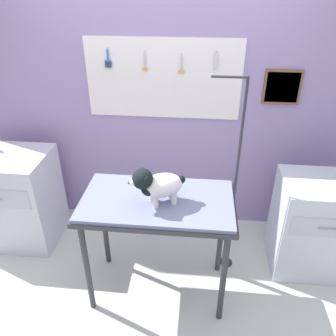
{
  "coord_description": "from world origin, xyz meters",
  "views": [
    {
      "loc": [
        0.31,
        -1.62,
        2.28
      ],
      "look_at": [
        0.11,
        0.4,
        1.09
      ],
      "focal_mm": 36.23,
      "sensor_mm": 36.0,
      "label": 1
    }
  ],
  "objects_px": {
    "dog": "(157,184)",
    "counter_left": "(11,198)",
    "grooming_arm": "(233,190)",
    "grooming_table": "(157,209)",
    "cabinet_right": "(316,225)"
  },
  "relations": [
    {
      "from": "grooming_arm",
      "to": "cabinet_right",
      "type": "height_order",
      "value": "grooming_arm"
    },
    {
      "from": "grooming_arm",
      "to": "counter_left",
      "type": "bearing_deg",
      "value": 175.1
    },
    {
      "from": "counter_left",
      "to": "cabinet_right",
      "type": "bearing_deg",
      "value": -1.92
    },
    {
      "from": "grooming_table",
      "to": "cabinet_right",
      "type": "height_order",
      "value": "grooming_table"
    },
    {
      "from": "grooming_arm",
      "to": "counter_left",
      "type": "distance_m",
      "value": 2.03
    },
    {
      "from": "grooming_table",
      "to": "counter_left",
      "type": "height_order",
      "value": "counter_left"
    },
    {
      "from": "grooming_table",
      "to": "dog",
      "type": "distance_m",
      "value": 0.25
    },
    {
      "from": "cabinet_right",
      "to": "grooming_table",
      "type": "bearing_deg",
      "value": -162.71
    },
    {
      "from": "dog",
      "to": "counter_left",
      "type": "height_order",
      "value": "dog"
    },
    {
      "from": "grooming_table",
      "to": "dog",
      "type": "height_order",
      "value": "dog"
    },
    {
      "from": "dog",
      "to": "cabinet_right",
      "type": "bearing_deg",
      "value": 19.22
    },
    {
      "from": "grooming_arm",
      "to": "dog",
      "type": "xyz_separation_m",
      "value": [
        -0.55,
        -0.37,
        0.26
      ]
    },
    {
      "from": "grooming_arm",
      "to": "dog",
      "type": "bearing_deg",
      "value": -146.46
    },
    {
      "from": "dog",
      "to": "counter_left",
      "type": "xyz_separation_m",
      "value": [
        -1.44,
        0.54,
        -0.6
      ]
    },
    {
      "from": "grooming_table",
      "to": "cabinet_right",
      "type": "relative_size",
      "value": 1.28
    }
  ]
}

